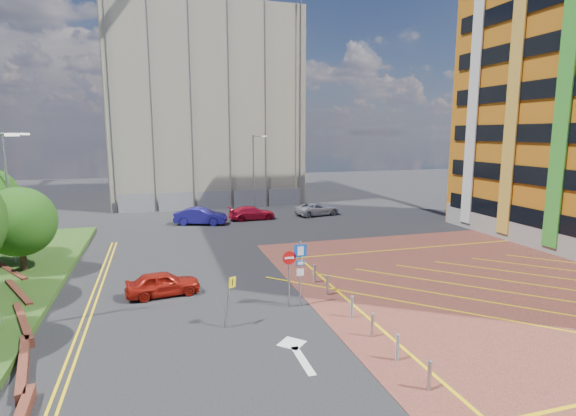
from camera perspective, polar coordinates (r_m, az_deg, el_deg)
name	(u,v)px	position (r m, az deg, el deg)	size (l,w,h in m)	color
ground	(296,315)	(21.07, 1.06, -13.45)	(140.00, 140.00, 0.00)	black
forecourt	(542,286)	(28.33, 29.55, -8.60)	(26.00, 26.00, 0.02)	brown
retaining_wall	(18,324)	(22.82, -31.10, -12.49)	(6.06, 20.33, 0.40)	brown
tree_c	(20,222)	(29.95, -30.93, -1.51)	(4.00, 4.00, 4.90)	#3D2B1C
lamp_left_far	(9,193)	(31.90, -31.87, 1.68)	(1.53, 0.16, 8.00)	#9EA0A8
lamp_back	(254,170)	(47.70, -4.31, 4.87)	(1.53, 0.16, 8.00)	#9EA0A8
sign_cluster	(296,267)	(21.37, 1.04, -7.54)	(1.17, 0.12, 3.20)	#9EA0A8
warning_sign	(229,295)	(19.51, -7.48, -10.95)	(0.60, 0.39, 2.25)	#9EA0A8
bollard_row	(358,314)	(20.24, 8.91, -13.13)	(0.14, 11.14, 0.90)	#9EA0A8
construction_building	(202,110)	(58.86, -10.88, 12.08)	(21.20, 19.20, 22.00)	#A49C86
construction_fence	(223,200)	(49.51, -8.24, 1.05)	(21.60, 0.06, 2.00)	gray
car_red_left	(163,283)	(24.08, -15.59, -9.22)	(1.49, 3.70, 1.26)	#9C170D
car_blue_back	(201,216)	(41.39, -11.04, -1.02)	(1.61, 4.63, 1.52)	navy
car_red_back	(252,213)	(43.05, -4.61, -0.63)	(1.81, 4.44, 1.29)	red
car_silver_back	(317,209)	(45.32, 3.76, -0.11)	(2.13, 4.61, 1.28)	silver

